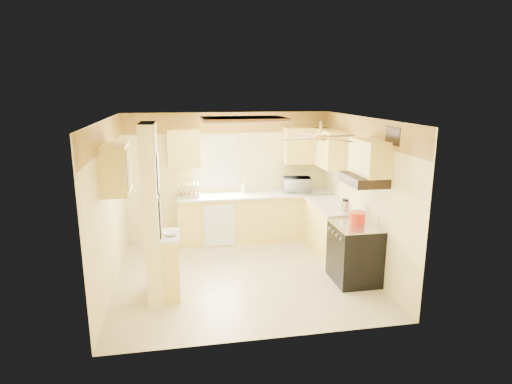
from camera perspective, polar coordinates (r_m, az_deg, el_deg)
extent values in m
plane|color=beige|center=(7.10, -1.75, -10.85)|extent=(4.00, 4.00, 0.00)
plane|color=white|center=(6.48, -1.91, 9.74)|extent=(4.00, 4.00, 0.00)
plane|color=#FFEA9B|center=(8.51, -3.72, 2.14)|extent=(4.00, 0.00, 4.00)
plane|color=#FFEA9B|center=(4.89, 1.50, -6.54)|extent=(4.00, 0.00, 4.00)
plane|color=#FFEA9B|center=(6.69, -19.02, -1.74)|extent=(0.00, 3.80, 3.80)
plane|color=#FFEA9B|center=(7.24, 14.03, -0.29)|extent=(0.00, 3.80, 3.80)
cube|color=gold|center=(8.35, -3.82, 9.19)|extent=(4.00, 0.02, 0.40)
cube|color=#FFEA9B|center=(6.09, -13.71, -2.85)|extent=(0.20, 0.70, 2.50)
cube|color=#EDD15C|center=(6.35, -11.30, -9.71)|extent=(0.25, 0.55, 0.90)
cube|color=white|center=(6.18, -11.50, -5.71)|extent=(0.28, 0.58, 0.04)
cube|color=#EDD15C|center=(8.49, -0.05, -3.43)|extent=(3.00, 0.60, 0.90)
cube|color=#EDD15C|center=(7.88, 9.92, -5.01)|extent=(0.60, 1.40, 0.90)
cube|color=white|center=(8.36, -0.04, -0.37)|extent=(3.04, 0.64, 0.04)
cube|color=white|center=(7.74, 10.00, -1.72)|extent=(0.64, 1.44, 0.04)
cube|color=white|center=(8.11, -4.89, -4.46)|extent=(0.58, 0.02, 0.80)
cube|color=white|center=(8.42, -5.44, 4.05)|extent=(0.92, 0.02, 1.02)
cube|color=white|center=(8.43, -5.44, 4.06)|extent=(0.80, 0.02, 0.90)
cube|color=#EDD15C|center=(8.19, -9.59, 5.78)|extent=(0.60, 0.35, 0.70)
cube|color=#EDD15C|center=(8.56, 6.77, 6.20)|extent=(0.90, 0.35, 0.70)
cube|color=#EDD15C|center=(8.20, 9.59, 5.79)|extent=(0.35, 1.00, 0.70)
cube|color=#EDD15C|center=(6.30, -18.19, 3.00)|extent=(0.35, 0.75, 0.70)
cube|color=#EDD15C|center=(6.54, 14.94, 4.48)|extent=(0.35, 0.76, 0.52)
cube|color=black|center=(6.87, 12.99, -7.99)|extent=(0.65, 0.76, 0.90)
cube|color=silver|center=(6.71, 13.20, -4.37)|extent=(0.66, 0.77, 0.02)
cylinder|color=silver|center=(6.41, 11.30, -6.14)|extent=(0.03, 0.05, 0.05)
cylinder|color=silver|center=(6.56, 10.76, -5.66)|extent=(0.03, 0.05, 0.05)
cylinder|color=silver|center=(6.70, 10.28, -5.22)|extent=(0.03, 0.05, 0.05)
cylinder|color=silver|center=(6.85, 9.78, -4.78)|extent=(0.03, 0.05, 0.05)
cube|color=black|center=(6.56, 14.09, 1.62)|extent=(0.50, 0.76, 0.14)
cube|color=black|center=(5.95, -12.98, 2.75)|extent=(0.02, 0.42, 0.57)
cube|color=white|center=(5.95, -12.92, 2.75)|extent=(0.01, 0.37, 0.52)
cube|color=black|center=(6.10, -12.66, -3.26)|extent=(0.02, 0.42, 0.57)
cube|color=yellow|center=(6.10, -12.60, -3.26)|extent=(0.01, 0.37, 0.52)
cube|color=brown|center=(6.99, -1.70, 9.69)|extent=(1.35, 0.95, 0.06)
cube|color=white|center=(6.99, -1.69, 9.48)|extent=(1.15, 0.75, 0.02)
cylinder|color=gold|center=(6.04, 8.63, 8.56)|extent=(0.04, 0.04, 0.16)
cylinder|color=gold|center=(6.05, 8.59, 7.24)|extent=(0.18, 0.18, 0.08)
cube|color=brown|center=(6.26, 10.89, 7.35)|extent=(0.55, 0.28, 0.01)
cube|color=brown|center=(6.30, 6.75, 7.54)|extent=(0.28, 0.55, 0.01)
cube|color=brown|center=(5.86, 6.12, 7.11)|extent=(0.55, 0.28, 0.01)
cube|color=brown|center=(5.81, 10.57, 6.90)|extent=(0.28, 0.55, 0.01)
cube|color=black|center=(6.26, 17.79, 7.13)|extent=(0.02, 0.40, 0.25)
imported|color=white|center=(8.51, 5.48, 0.97)|extent=(0.58, 0.43, 0.29)
imported|color=white|center=(6.11, -11.20, -5.47)|extent=(0.21, 0.21, 0.05)
cylinder|color=red|center=(6.79, 13.33, -3.40)|extent=(0.24, 0.24, 0.15)
cylinder|color=red|center=(6.77, 13.37, -2.70)|extent=(0.26, 0.26, 0.02)
cylinder|color=silver|center=(7.20, 11.82, -1.93)|extent=(0.15, 0.15, 0.21)
cylinder|color=black|center=(7.17, 11.87, -1.02)|extent=(0.10, 0.10, 0.03)
cube|color=tan|center=(8.25, -8.98, -0.42)|extent=(0.46, 0.36, 0.04)
cube|color=tan|center=(8.22, -10.24, 0.20)|extent=(0.02, 0.29, 0.24)
cube|color=tan|center=(8.22, -9.74, 0.22)|extent=(0.02, 0.29, 0.24)
cube|color=tan|center=(8.22, -9.23, 0.24)|extent=(0.02, 0.29, 0.24)
cube|color=tan|center=(8.23, -8.73, 0.26)|extent=(0.02, 0.29, 0.24)
cube|color=tan|center=(8.23, -8.23, 0.28)|extent=(0.02, 0.29, 0.24)
cube|color=tan|center=(8.23, -7.73, 0.31)|extent=(0.02, 0.29, 0.24)
cylinder|color=white|center=(8.22, -9.74, 0.22)|extent=(0.02, 0.24, 0.24)
cylinder|color=white|center=(8.23, -8.73, 0.26)|extent=(0.02, 0.24, 0.24)
cylinder|color=white|center=(8.44, -1.60, 0.38)|extent=(0.11, 0.11, 0.14)
cylinder|color=tan|center=(8.43, -1.47, 0.65)|extent=(0.01, 0.01, 0.22)
cylinder|color=tan|center=(8.45, -1.63, 0.67)|extent=(0.01, 0.01, 0.22)
cylinder|color=tan|center=(8.42, -1.74, 0.63)|extent=(0.01, 0.01, 0.22)
cylinder|color=tan|center=(8.41, -1.57, 0.61)|extent=(0.01, 0.01, 0.22)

